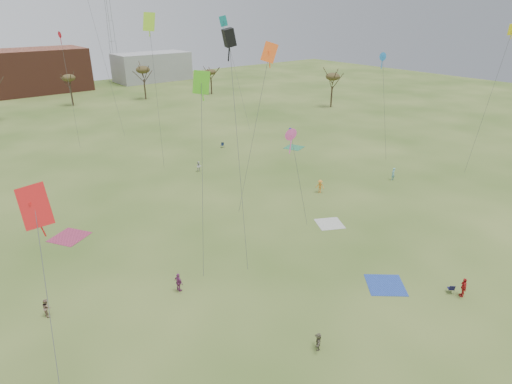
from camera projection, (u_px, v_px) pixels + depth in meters
ground at (341, 291)px, 37.67m from camera, size 260.00×260.00×0.00m
spectator_fore_a at (463, 287)px, 36.73m from camera, size 1.07×1.04×1.80m
spectator_fore_b at (47, 307)px, 34.45m from camera, size 0.59×0.76×1.56m
spectator_fore_c at (318, 341)px, 31.09m from camera, size 1.13×1.25×1.39m
flyer_mid_b at (320, 186)px, 57.39m from camera, size 1.20×1.34×1.80m
flyer_mid_c at (393, 174)px, 61.53m from camera, size 0.71×0.50×1.84m
spectator_mid_d at (179, 282)px, 37.40m from camera, size 0.62×1.11×1.78m
spectator_mid_e at (199, 167)px, 64.74m from camera, size 0.94×0.86×1.56m
flyer_far_c at (290, 132)px, 81.92m from camera, size 0.71×1.18×1.79m
blanket_blue at (385, 285)px, 38.51m from camera, size 4.59×4.59×0.03m
blanket_cream at (330, 224)px, 49.37m from camera, size 3.90×3.90×0.03m
blanket_plum at (70, 237)px, 46.53m from camera, size 4.67×4.67×0.03m
blanket_olive at (294, 147)px, 76.07m from camera, size 3.84×3.84×0.03m
camp_chair_center at (450, 290)px, 37.40m from camera, size 0.74×0.74×0.87m
camp_chair_right at (222, 146)px, 76.04m from camera, size 0.74×0.73×0.87m
kites_aloft at (157, 26)px, 51.91m from camera, size 65.52×59.90×27.87m
tree_line at (47, 89)px, 89.87m from camera, size 117.44×49.32×8.91m
building_brick at (38, 70)px, 124.07m from camera, size 26.00×16.00×12.00m
building_grey at (152, 67)px, 143.27m from camera, size 24.00×12.00×9.00m
radio_tower at (109, 20)px, 136.68m from camera, size 1.51×1.72×41.00m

